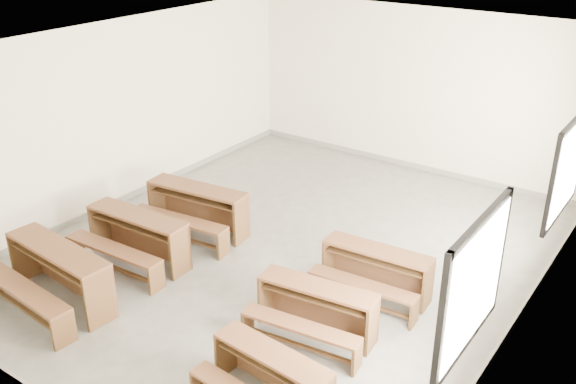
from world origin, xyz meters
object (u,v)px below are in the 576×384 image
Objects in this scene: desk_set_2 at (196,206)px; desk_set_4 at (315,307)px; desk_set_3 at (270,375)px; desk_set_5 at (375,269)px; desk_set_1 at (136,235)px; desk_set_0 at (56,272)px.

desk_set_4 is at bearing -27.54° from desk_set_2.
desk_set_5 reaches higher than desk_set_3.
desk_set_1 is 0.95× the size of desk_set_2.
desk_set_3 is 2.53m from desk_set_5.
desk_set_2 is at bearing 147.67° from desk_set_3.
desk_set_2 is (0.09, 1.21, 0.01)m from desk_set_1.
desk_set_2 reaches higher than desk_set_1.
desk_set_1 is 1.17× the size of desk_set_3.
desk_set_0 reaches higher than desk_set_5.
desk_set_1 is 3.65m from desk_set_3.
desk_set_0 is at bearing -163.51° from desk_set_4.
desk_set_3 is (3.42, -1.27, -0.07)m from desk_set_1.
desk_set_0 is 1.18× the size of desk_set_4.
desk_set_5 is at bearing 96.15° from desk_set_3.
desk_set_0 reaches higher than desk_set_3.
desk_set_3 is at bearing -92.09° from desk_set_5.
desk_set_5 reaches higher than desk_set_4.
desk_set_3 is at bearing -43.18° from desk_set_2.
desk_set_4 is (3.07, -1.18, -0.06)m from desk_set_2.
desk_set_2 is 3.25m from desk_set_5.
desk_set_1 is at bearing 164.00° from desk_set_3.
desk_set_1 is 1.08× the size of desk_set_4.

